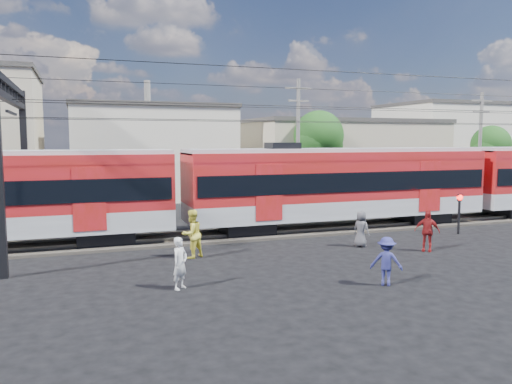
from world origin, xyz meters
TOP-DOWN VIEW (x-y plane):
  - ground at (0.00, 0.00)m, footprint 120.00×120.00m
  - track_bed at (0.00, 8.00)m, footprint 70.00×3.40m
  - rail_near at (0.00, 7.25)m, footprint 70.00×0.12m
  - rail_far at (0.00, 8.75)m, footprint 70.00×0.12m
  - commuter_train at (5.39, 8.00)m, footprint 50.30×3.08m
  - catenary at (-8.65, 8.00)m, footprint 70.00×9.30m
  - building_midwest at (-2.00, 27.00)m, footprint 12.24×12.24m
  - building_mideast at (14.00, 24.00)m, footprint 16.32×10.20m
  - building_east at (28.00, 28.00)m, footprint 10.20×10.20m
  - utility_pole_mid at (6.00, 15.00)m, footprint 1.80×0.24m
  - utility_pole_east at (20.00, 14.00)m, footprint 1.80×0.24m
  - tree_near at (9.19, 18.09)m, footprint 3.82×3.64m
  - tree_far at (24.19, 17.09)m, footprint 3.36×3.12m
  - pedestrian_a at (-4.66, 0.31)m, footprint 0.70×0.68m
  - pedestrian_b at (-3.42, 4.21)m, footprint 1.15×1.07m
  - pedestrian_c at (1.59, -1.52)m, footprint 1.15×1.06m
  - pedestrian_d at (6.02, 2.09)m, footprint 1.02×0.97m
  - pedestrian_e at (3.90, 3.75)m, footprint 0.78×0.90m
  - car_silver at (22.62, 13.41)m, footprint 4.29×2.35m
  - crossing_signal at (9.96, 4.67)m, footprint 0.29×0.29m

SIDE VIEW (x-z plane):
  - ground at x=0.00m, z-range 0.00..0.00m
  - track_bed at x=0.00m, z-range 0.00..0.12m
  - rail_near at x=0.00m, z-range 0.12..0.24m
  - rail_far at x=0.00m, z-range 0.12..0.24m
  - car_silver at x=22.62m, z-range 0.00..1.38m
  - pedestrian_e at x=3.90m, z-range 0.00..1.55m
  - pedestrian_c at x=1.59m, z-range 0.00..1.56m
  - pedestrian_a at x=-4.66m, z-range 0.00..1.63m
  - pedestrian_d at x=6.02m, z-range 0.00..1.70m
  - pedestrian_b at x=-3.42m, z-range 0.00..1.90m
  - crossing_signal at x=9.96m, z-range 0.38..2.37m
  - commuter_train at x=5.39m, z-range 0.31..4.49m
  - building_mideast at x=14.00m, z-range 0.01..6.31m
  - building_midwest at x=-2.00m, z-range 0.01..7.31m
  - tree_far at x=24.19m, z-range 1.11..6.87m
  - building_east at x=28.00m, z-range 0.01..8.31m
  - utility_pole_east at x=20.00m, z-range 0.28..8.28m
  - utility_pole_mid at x=6.00m, z-range 0.28..8.78m
  - tree_near at x=9.19m, z-range 1.30..8.02m
  - catenary at x=-8.65m, z-range 1.38..8.89m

